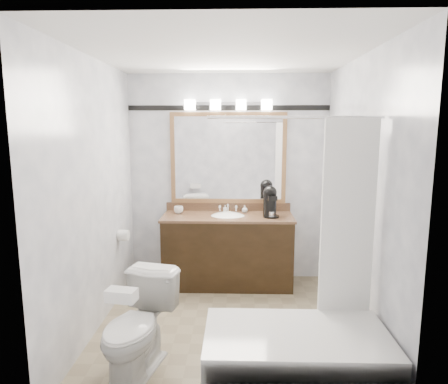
{
  "coord_description": "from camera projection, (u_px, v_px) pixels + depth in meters",
  "views": [
    {
      "loc": [
        0.09,
        -3.55,
        1.89
      ],
      "look_at": [
        -0.02,
        0.35,
        1.24
      ],
      "focal_mm": 32.0,
      "sensor_mm": 36.0,
      "label": 1
    }
  ],
  "objects": [
    {
      "name": "room",
      "position": [
        225.0,
        197.0,
        3.61
      ],
      "size": [
        2.42,
        2.62,
        2.52
      ],
      "color": "gray",
      "rests_on": "ground"
    },
    {
      "name": "vanity",
      "position": [
        228.0,
        249.0,
        4.74
      ],
      "size": [
        1.53,
        0.58,
        0.97
      ],
      "color": "black",
      "rests_on": "ground"
    },
    {
      "name": "mirror",
      "position": [
        228.0,
        158.0,
        4.83
      ],
      "size": [
        1.4,
        0.04,
        1.1
      ],
      "color": "#9F7247",
      "rests_on": "room"
    },
    {
      "name": "vanity_light_bar",
      "position": [
        228.0,
        105.0,
        4.67
      ],
      "size": [
        1.02,
        0.14,
        0.12
      ],
      "color": "silver",
      "rests_on": "room"
    },
    {
      "name": "accent_stripe",
      "position": [
        228.0,
        108.0,
        4.74
      ],
      "size": [
        2.4,
        0.01,
        0.06
      ],
      "primitive_type": "cube",
      "color": "black",
      "rests_on": "room"
    },
    {
      "name": "bathtub",
      "position": [
        299.0,
        353.0,
        2.86
      ],
      "size": [
        1.3,
        0.75,
        1.96
      ],
      "color": "white",
      "rests_on": "ground"
    },
    {
      "name": "tp_roll",
      "position": [
        123.0,
        235.0,
        4.39
      ],
      "size": [
        0.11,
        0.12,
        0.12
      ],
      "primitive_type": "cylinder",
      "rotation": [
        0.0,
        1.57,
        0.0
      ],
      "color": "white",
      "rests_on": "room"
    },
    {
      "name": "toilet",
      "position": [
        137.0,
        327.0,
        3.03
      ],
      "size": [
        0.59,
        0.82,
        0.76
      ],
      "primitive_type": "imported",
      "rotation": [
        0.0,
        0.0,
        -0.24
      ],
      "color": "white",
      "rests_on": "ground"
    },
    {
      "name": "tissue_box",
      "position": [
        121.0,
        295.0,
        2.59
      ],
      "size": [
        0.21,
        0.14,
        0.08
      ],
      "primitive_type": "cube",
      "rotation": [
        0.0,
        0.0,
        -0.17
      ],
      "color": "white",
      "rests_on": "toilet"
    },
    {
      "name": "coffee_maker",
      "position": [
        270.0,
        201.0,
        4.61
      ],
      "size": [
        0.18,
        0.23,
        0.36
      ],
      "rotation": [
        0.0,
        0.0,
        0.19
      ],
      "color": "black",
      "rests_on": "vanity"
    },
    {
      "name": "cup_left",
      "position": [
        179.0,
        210.0,
        4.78
      ],
      "size": [
        0.15,
        0.15,
        0.09
      ],
      "primitive_type": "imported",
      "rotation": [
        0.0,
        0.0,
        -0.42
      ],
      "color": "white",
      "rests_on": "vanity"
    },
    {
      "name": "soap_bottle_a",
      "position": [
        225.0,
        209.0,
        4.81
      ],
      "size": [
        0.05,
        0.05,
        0.09
      ],
      "primitive_type": "imported",
      "rotation": [
        0.0,
        0.0,
        0.12
      ],
      "color": "white",
      "rests_on": "vanity"
    },
    {
      "name": "soap_bottle_b",
      "position": [
        245.0,
        209.0,
        4.82
      ],
      "size": [
        0.08,
        0.08,
        0.09
      ],
      "primitive_type": "imported",
      "rotation": [
        0.0,
        0.0,
        0.24
      ],
      "color": "white",
      "rests_on": "vanity"
    },
    {
      "name": "soap_bar",
      "position": [
        228.0,
        212.0,
        4.79
      ],
      "size": [
        0.08,
        0.06,
        0.02
      ],
      "primitive_type": "cube",
      "rotation": [
        0.0,
        0.0,
        -0.24
      ],
      "color": "beige",
      "rests_on": "vanity"
    }
  ]
}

